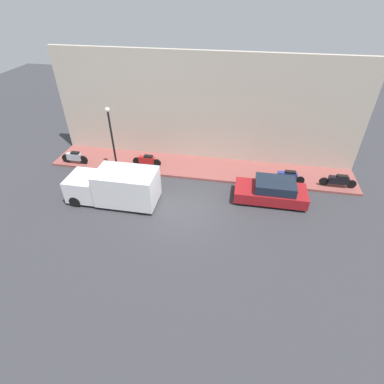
# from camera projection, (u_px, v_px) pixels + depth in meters

# --- Properties ---
(ground_plane) EXTENTS (60.00, 60.00, 0.00)m
(ground_plane) POSITION_uv_depth(u_px,v_px,m) (185.00, 213.00, 16.20)
(ground_plane) COLOR #38383D
(sidewalk) EXTENTS (2.80, 19.75, 0.15)m
(sidewalk) POSITION_uv_depth(u_px,v_px,m) (199.00, 168.00, 19.93)
(sidewalk) COLOR #934C47
(sidewalk) RESTS_ON ground_plane
(building_facade) EXTENTS (0.30, 19.75, 7.01)m
(building_facade) POSITION_uv_depth(u_px,v_px,m) (204.00, 109.00, 19.17)
(building_facade) COLOR beige
(building_facade) RESTS_ON ground_plane
(parked_car) EXTENTS (1.80, 3.98, 1.30)m
(parked_car) POSITION_uv_depth(u_px,v_px,m) (271.00, 191.00, 16.80)
(parked_car) COLOR maroon
(parked_car) RESTS_ON ground_plane
(delivery_van) EXTENTS (1.98, 5.00, 2.00)m
(delivery_van) POSITION_uv_depth(u_px,v_px,m) (114.00, 186.00, 16.50)
(delivery_van) COLOR white
(delivery_van) RESTS_ON ground_plane
(motorcycle_black) EXTENTS (0.30, 2.10, 0.80)m
(motorcycle_black) POSITION_uv_depth(u_px,v_px,m) (339.00, 181.00, 17.74)
(motorcycle_black) COLOR black
(motorcycle_black) RESTS_ON sidewalk
(motorcycle_red) EXTENTS (0.30, 1.92, 0.79)m
(motorcycle_red) POSITION_uv_depth(u_px,v_px,m) (147.00, 160.00, 19.74)
(motorcycle_red) COLOR #B21E1E
(motorcycle_red) RESTS_ON sidewalk
(motorcycle_blue) EXTENTS (0.30, 2.13, 0.84)m
(motorcycle_blue) POSITION_uv_depth(u_px,v_px,m) (287.00, 177.00, 18.06)
(motorcycle_blue) COLOR navy
(motorcycle_blue) RESTS_ON sidewalk
(scooter_silver) EXTENTS (0.30, 1.83, 0.84)m
(scooter_silver) POSITION_uv_depth(u_px,v_px,m) (74.00, 157.00, 20.03)
(scooter_silver) COLOR #B7B7BF
(scooter_silver) RESTS_ON sidewalk
(streetlamp) EXTENTS (0.29, 0.29, 4.13)m
(streetlamp) POSITION_uv_depth(u_px,v_px,m) (111.00, 132.00, 18.19)
(streetlamp) COLOR black
(streetlamp) RESTS_ON sidewalk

